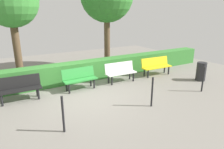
{
  "coord_description": "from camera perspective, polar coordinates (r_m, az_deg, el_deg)",
  "views": [
    {
      "loc": [
        2.66,
        6.33,
        2.96
      ],
      "look_at": [
        -1.26,
        -0.37,
        0.55
      ],
      "focal_mm": 32.06,
      "sensor_mm": 36.0,
      "label": 1
    }
  ],
  "objects": [
    {
      "name": "trash_bin",
      "position": [
        9.88,
        24.06,
        0.81
      ],
      "size": [
        0.42,
        0.42,
        0.84
      ],
      "primitive_type": "cylinder",
      "color": "#262628",
      "rests_on": "ground_plane"
    },
    {
      "name": "bench_green",
      "position": [
        8.06,
        -9.25,
        -0.93
      ],
      "size": [
        1.37,
        0.5,
        0.86
      ],
      "rotation": [
        0.0,
        0.0,
        0.03
      ],
      "color": "#2D8C38",
      "rests_on": "ground_plane"
    },
    {
      "name": "ground_plane",
      "position": [
        7.48,
        -6.98,
        -6.21
      ],
      "size": [
        17.58,
        17.58,
        0.0
      ],
      "primitive_type": "plane",
      "color": "gray"
    },
    {
      "name": "bench_white",
      "position": [
        8.84,
        2.41,
        0.92
      ],
      "size": [
        1.41,
        0.51,
        0.86
      ],
      "rotation": [
        0.0,
        0.0,
        -0.03
      ],
      "color": "white",
      "rests_on": "ground_plane"
    },
    {
      "name": "tree_mid",
      "position": [
        9.76,
        -27.03,
        18.26
      ],
      "size": [
        2.3,
        2.3,
        4.63
      ],
      "color": "brown",
      "rests_on": "ground_plane"
    },
    {
      "name": "railing_post_mid",
      "position": [
        6.62,
        11.36,
        -4.93
      ],
      "size": [
        0.06,
        0.06,
        1.0
      ],
      "primitive_type": "cylinder",
      "color": "black",
      "rests_on": "ground_plane"
    },
    {
      "name": "bench_black",
      "position": [
        7.65,
        -24.97,
        -3.35
      ],
      "size": [
        1.47,
        0.49,
        0.86
      ],
      "rotation": [
        0.0,
        0.0,
        -0.03
      ],
      "color": "black",
      "rests_on": "ground_plane"
    },
    {
      "name": "railing_post_near",
      "position": [
        8.47,
        24.54,
        -1.24
      ],
      "size": [
        0.06,
        0.06,
        1.0
      ],
      "primitive_type": "cylinder",
      "color": "black",
      "rests_on": "ground_plane"
    },
    {
      "name": "railing_post_far",
      "position": [
        5.3,
        -13.79,
        -10.98
      ],
      "size": [
        0.06,
        0.06,
        1.0
      ],
      "primitive_type": "cylinder",
      "color": "black",
      "rests_on": "ground_plane"
    },
    {
      "name": "hedge_row",
      "position": [
        9.28,
        -6.27,
        1.33
      ],
      "size": [
        13.58,
        0.67,
        0.87
      ],
      "primitive_type": "cube",
      "color": "#387F33",
      "rests_on": "ground_plane"
    },
    {
      "name": "bench_yellow",
      "position": [
        10.05,
        12.44,
        2.56
      ],
      "size": [
        1.59,
        0.54,
        0.86
      ],
      "rotation": [
        0.0,
        0.0,
        -0.05
      ],
      "color": "yellow",
      "rests_on": "ground_plane"
    }
  ]
}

